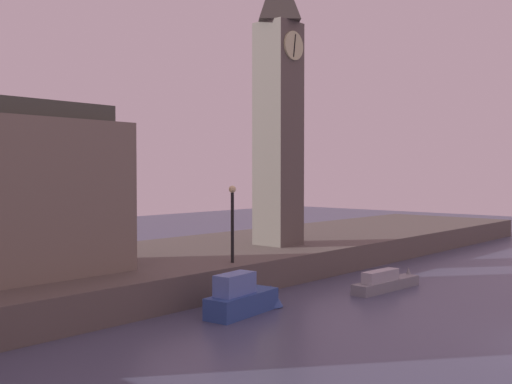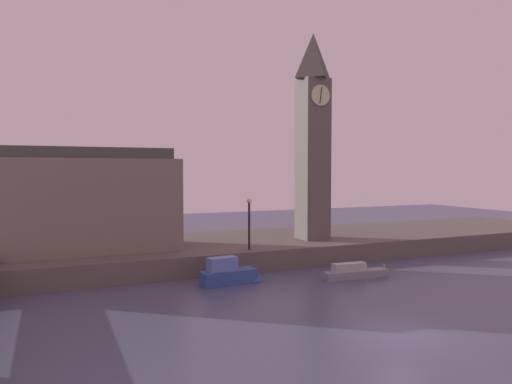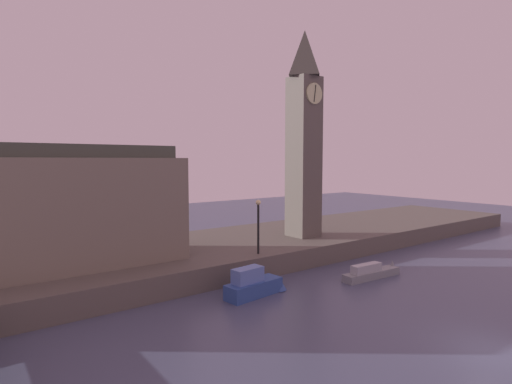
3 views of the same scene
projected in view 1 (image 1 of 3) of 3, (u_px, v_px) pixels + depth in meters
name	position (u px, v px, depth m)	size (l,w,h in m)	color
far_embankment	(183.00, 265.00, 33.25)	(70.00, 12.00, 1.50)	#5B544C
clock_tower	(278.00, 98.00, 36.12)	(2.48, 2.51, 17.28)	#5B544C
streetlamp	(232.00, 214.00, 29.05)	(0.36, 0.36, 3.79)	black
boat_cruiser_grey	(390.00, 282.00, 30.15)	(5.17, 1.24, 1.37)	gray
boat_tour_blue	(246.00, 298.00, 24.98)	(4.36, 1.65, 1.77)	#2D4C93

